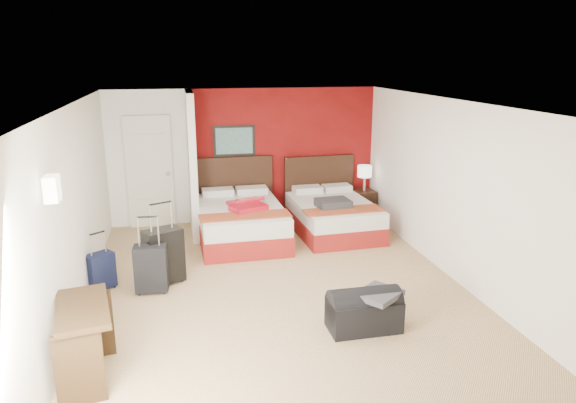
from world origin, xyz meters
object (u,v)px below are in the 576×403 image
object	(u,v)px
suitcase_navy	(101,273)
nightstand	(363,204)
bed_right	(333,217)
suitcase_black	(164,258)
bed_left	(241,223)
suitcase_charcoal	(151,270)
duffel_bag	(364,313)
desk	(86,343)
red_suitcase_open	(247,205)
table_lamp	(364,178)

from	to	relation	value
suitcase_navy	nightstand	bearing A→B (deg)	-10.37
bed_right	suitcase_black	size ratio (longest dim) A/B	2.50
bed_left	suitcase_charcoal	xyz separation A→B (m)	(-1.43, -1.81, 0.01)
bed_left	bed_right	xyz separation A→B (m)	(1.67, 0.06, -0.02)
duffel_bag	desk	size ratio (longest dim) A/B	0.87
suitcase_black	desk	world-z (taller)	desk
red_suitcase_open	suitcase_navy	world-z (taller)	red_suitcase_open
bed_right	suitcase_navy	distance (m)	4.11
duffel_bag	nightstand	bearing A→B (deg)	69.69
table_lamp	suitcase_charcoal	bearing A→B (deg)	-146.54
red_suitcase_open	desk	distance (m)	4.18
bed_right	suitcase_charcoal	size ratio (longest dim) A/B	3.01
suitcase_black	nightstand	bearing A→B (deg)	6.28
nightstand	suitcase_black	distance (m)	4.42
bed_right	suitcase_charcoal	xyz separation A→B (m)	(-3.09, -1.88, 0.03)
suitcase_navy	duffel_bag	distance (m)	3.57
suitcase_navy	table_lamp	bearing A→B (deg)	-10.37
table_lamp	duffel_bag	world-z (taller)	table_lamp
bed_right	table_lamp	xyz separation A→B (m)	(0.83, 0.72, 0.52)
nightstand	suitcase_charcoal	world-z (taller)	suitcase_charcoal
suitcase_charcoal	nightstand	bearing A→B (deg)	37.23
desk	red_suitcase_open	bearing A→B (deg)	50.54
suitcase_navy	red_suitcase_open	bearing A→B (deg)	-3.51
desk	suitcase_navy	bearing A→B (deg)	83.78
desk	duffel_bag	bearing A→B (deg)	-2.72
bed_left	bed_right	distance (m)	1.67
red_suitcase_open	desk	size ratio (longest dim) A/B	0.82
bed_right	nightstand	distance (m)	1.10
red_suitcase_open	suitcase_navy	size ratio (longest dim) A/B	1.59
table_lamp	desk	size ratio (longest dim) A/B	0.52
suitcase_navy	desk	distance (m)	2.14
suitcase_charcoal	duffel_bag	world-z (taller)	suitcase_charcoal
bed_left	nightstand	world-z (taller)	bed_left
red_suitcase_open	suitcase_charcoal	distance (m)	2.32
duffel_bag	bed_left	bearing A→B (deg)	106.21
red_suitcase_open	duffel_bag	distance (m)	3.41
bed_right	red_suitcase_open	distance (m)	1.62
suitcase_charcoal	suitcase_navy	size ratio (longest dim) A/B	1.29
bed_left	table_lamp	distance (m)	2.66
bed_left	duffel_bag	size ratio (longest dim) A/B	2.47
bed_right	suitcase_black	distance (m)	3.34
red_suitcase_open	desk	xyz separation A→B (m)	(-2.06, -3.63, -0.26)
nightstand	table_lamp	world-z (taller)	table_lamp
bed_right	duffel_bag	bearing A→B (deg)	-103.83
nightstand	bed_left	bearing A→B (deg)	-165.57
suitcase_black	desk	distance (m)	2.29
red_suitcase_open	bed_right	bearing A→B (deg)	-15.78
bed_right	table_lamp	distance (m)	1.21
red_suitcase_open	duffel_bag	bearing A→B (deg)	-96.08
nightstand	table_lamp	distance (m)	0.52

